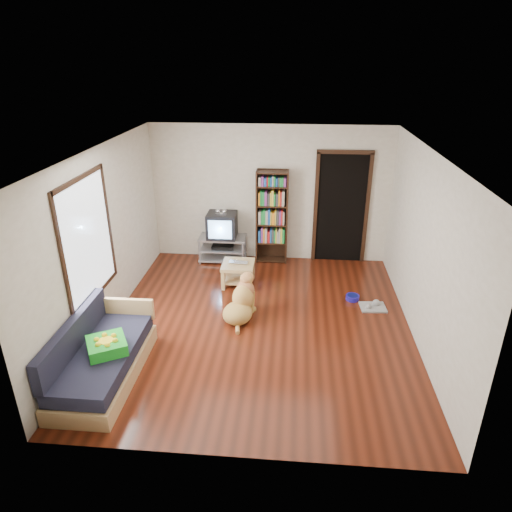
# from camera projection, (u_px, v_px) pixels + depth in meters

# --- Properties ---
(ground) EXTENTS (5.00, 5.00, 0.00)m
(ground) POSITION_uv_depth(u_px,v_px,m) (259.00, 324.00, 6.90)
(ground) COLOR #531C0E
(ground) RESTS_ON ground
(ceiling) EXTENTS (5.00, 5.00, 0.00)m
(ceiling) POSITION_uv_depth(u_px,v_px,m) (260.00, 151.00, 5.84)
(ceiling) COLOR white
(ceiling) RESTS_ON ground
(wall_back) EXTENTS (4.50, 0.00, 4.50)m
(wall_back) POSITION_uv_depth(u_px,v_px,m) (270.00, 194.00, 8.64)
(wall_back) COLOR beige
(wall_back) RESTS_ON ground
(wall_front) EXTENTS (4.50, 0.00, 4.50)m
(wall_front) POSITION_uv_depth(u_px,v_px,m) (237.00, 351.00, 4.10)
(wall_front) COLOR beige
(wall_front) RESTS_ON ground
(wall_left) EXTENTS (0.00, 5.00, 5.00)m
(wall_left) POSITION_uv_depth(u_px,v_px,m) (104.00, 240.00, 6.55)
(wall_left) COLOR beige
(wall_left) RESTS_ON ground
(wall_right) EXTENTS (0.00, 5.00, 5.00)m
(wall_right) POSITION_uv_depth(u_px,v_px,m) (424.00, 250.00, 6.19)
(wall_right) COLOR beige
(wall_right) RESTS_ON ground
(green_cushion) EXTENTS (0.61, 0.61, 0.15)m
(green_cushion) POSITION_uv_depth(u_px,v_px,m) (107.00, 346.00, 5.55)
(green_cushion) COLOR green
(green_cushion) RESTS_ON sofa
(laptop) EXTENTS (0.35, 0.25, 0.03)m
(laptop) POSITION_uv_depth(u_px,v_px,m) (238.00, 264.00, 7.90)
(laptop) COLOR silver
(laptop) RESTS_ON coffee_table
(dog_bowl) EXTENTS (0.22, 0.22, 0.08)m
(dog_bowl) POSITION_uv_depth(u_px,v_px,m) (352.00, 297.00, 7.57)
(dog_bowl) COLOR #1F169B
(dog_bowl) RESTS_ON ground
(grey_rag) EXTENTS (0.42, 0.35, 0.03)m
(grey_rag) POSITION_uv_depth(u_px,v_px,m) (373.00, 307.00, 7.33)
(grey_rag) COLOR #9C9C9C
(grey_rag) RESTS_ON ground
(window) EXTENTS (0.03, 1.46, 1.70)m
(window) POSITION_uv_depth(u_px,v_px,m) (88.00, 240.00, 6.01)
(window) COLOR white
(window) RESTS_ON wall_left
(doorway) EXTENTS (1.03, 0.05, 2.19)m
(doorway) POSITION_uv_depth(u_px,v_px,m) (341.00, 206.00, 8.59)
(doorway) COLOR black
(doorway) RESTS_ON wall_back
(tv_stand) EXTENTS (0.90, 0.45, 0.50)m
(tv_stand) POSITION_uv_depth(u_px,v_px,m) (223.00, 248.00, 8.91)
(tv_stand) COLOR #99999E
(tv_stand) RESTS_ON ground
(crt_tv) EXTENTS (0.55, 0.52, 0.58)m
(crt_tv) POSITION_uv_depth(u_px,v_px,m) (222.00, 225.00, 8.74)
(crt_tv) COLOR black
(crt_tv) RESTS_ON tv_stand
(bookshelf) EXTENTS (0.60, 0.30, 1.80)m
(bookshelf) POSITION_uv_depth(u_px,v_px,m) (272.00, 212.00, 8.62)
(bookshelf) COLOR black
(bookshelf) RESTS_ON ground
(sofa) EXTENTS (0.80, 1.80, 0.80)m
(sofa) POSITION_uv_depth(u_px,v_px,m) (101.00, 359.00, 5.69)
(sofa) COLOR tan
(sofa) RESTS_ON ground
(coffee_table) EXTENTS (0.55, 0.55, 0.40)m
(coffee_table) POSITION_uv_depth(u_px,v_px,m) (238.00, 270.00, 7.98)
(coffee_table) COLOR tan
(coffee_table) RESTS_ON ground
(dog) EXTENTS (0.59, 0.86, 0.71)m
(dog) POSITION_uv_depth(u_px,v_px,m) (241.00, 303.00, 6.97)
(dog) COLOR #B79446
(dog) RESTS_ON ground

